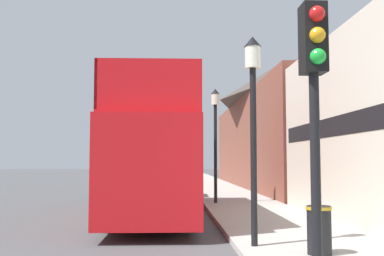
{
  "coord_description": "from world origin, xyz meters",
  "views": [
    {
      "loc": [
        3.4,
        -4.43,
        1.85
      ],
      "look_at": [
        4.12,
        10.62,
        2.95
      ],
      "focal_mm": 42.0,
      "sensor_mm": 36.0,
      "label": 1
    }
  ],
  "objects_px": {
    "lamp_post_second": "(215,124)",
    "litter_bin": "(319,228)",
    "lamp_post_nearest": "(253,99)",
    "parked_car_ahead_of_bus": "(174,184)",
    "traffic_signal": "(314,82)",
    "tour_bus": "(156,159)"
  },
  "relations": [
    {
      "from": "lamp_post_nearest",
      "to": "litter_bin",
      "type": "height_order",
      "value": "lamp_post_nearest"
    },
    {
      "from": "lamp_post_nearest",
      "to": "parked_car_ahead_of_bus",
      "type": "bearing_deg",
      "value": 96.71
    },
    {
      "from": "tour_bus",
      "to": "parked_car_ahead_of_bus",
      "type": "height_order",
      "value": "tour_bus"
    },
    {
      "from": "tour_bus",
      "to": "traffic_signal",
      "type": "distance_m",
      "value": 10.11
    },
    {
      "from": "lamp_post_nearest",
      "to": "litter_bin",
      "type": "bearing_deg",
      "value": -40.39
    },
    {
      "from": "tour_bus",
      "to": "parked_car_ahead_of_bus",
      "type": "relative_size",
      "value": 2.19
    },
    {
      "from": "lamp_post_nearest",
      "to": "lamp_post_second",
      "type": "xyz_separation_m",
      "value": [
        0.14,
        9.21,
        0.24
      ]
    },
    {
      "from": "traffic_signal",
      "to": "lamp_post_nearest",
      "type": "relative_size",
      "value": 0.84
    },
    {
      "from": "lamp_post_second",
      "to": "litter_bin",
      "type": "height_order",
      "value": "lamp_post_second"
    },
    {
      "from": "lamp_post_nearest",
      "to": "tour_bus",
      "type": "bearing_deg",
      "value": 109.97
    },
    {
      "from": "lamp_post_nearest",
      "to": "lamp_post_second",
      "type": "distance_m",
      "value": 9.22
    },
    {
      "from": "lamp_post_second",
      "to": "parked_car_ahead_of_bus",
      "type": "bearing_deg",
      "value": 114.49
    },
    {
      "from": "lamp_post_nearest",
      "to": "lamp_post_second",
      "type": "relative_size",
      "value": 0.92
    },
    {
      "from": "tour_bus",
      "to": "lamp_post_second",
      "type": "height_order",
      "value": "lamp_post_second"
    },
    {
      "from": "parked_car_ahead_of_bus",
      "to": "lamp_post_second",
      "type": "height_order",
      "value": "lamp_post_second"
    },
    {
      "from": "tour_bus",
      "to": "traffic_signal",
      "type": "height_order",
      "value": "tour_bus"
    },
    {
      "from": "traffic_signal",
      "to": "lamp_post_nearest",
      "type": "height_order",
      "value": "lamp_post_nearest"
    },
    {
      "from": "traffic_signal",
      "to": "litter_bin",
      "type": "relative_size",
      "value": 4.09
    },
    {
      "from": "parked_car_ahead_of_bus",
      "to": "tour_bus",
      "type": "bearing_deg",
      "value": -93.9
    },
    {
      "from": "tour_bus",
      "to": "litter_bin",
      "type": "bearing_deg",
      "value": -64.39
    },
    {
      "from": "tour_bus",
      "to": "lamp_post_second",
      "type": "xyz_separation_m",
      "value": [
        2.31,
        3.24,
        1.47
      ]
    },
    {
      "from": "tour_bus",
      "to": "lamp_post_nearest",
      "type": "distance_m",
      "value": 6.47
    }
  ]
}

